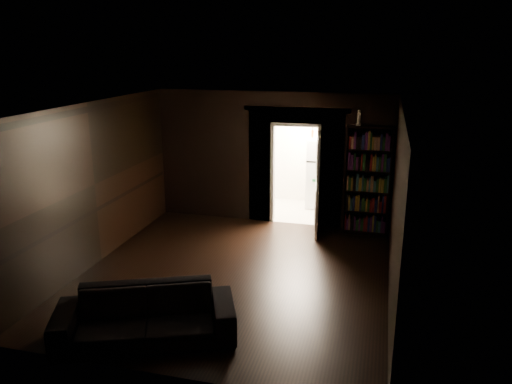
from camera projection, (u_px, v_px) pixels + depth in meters
ground at (235, 275)px, 8.36m from camera, size 5.50×5.50×0.00m
room_walls at (251, 163)px, 8.88m from camera, size 5.02×5.61×2.84m
kitchen_alcove at (304, 158)px, 11.49m from camera, size 2.20×1.80×2.60m
sofa at (145, 308)px, 6.42m from camera, size 2.49×1.79×0.88m
bookshelf at (367, 181)px, 9.94m from camera, size 0.95×0.62×2.20m
refrigerator at (324, 173)px, 11.72m from camera, size 0.81×0.76×1.65m
door at (317, 184)px, 9.97m from camera, size 0.18×0.85×2.05m
figurine at (359, 118)px, 9.64m from camera, size 0.12×0.12×0.31m
bottles at (322, 133)px, 11.42m from camera, size 0.64×0.08×0.26m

